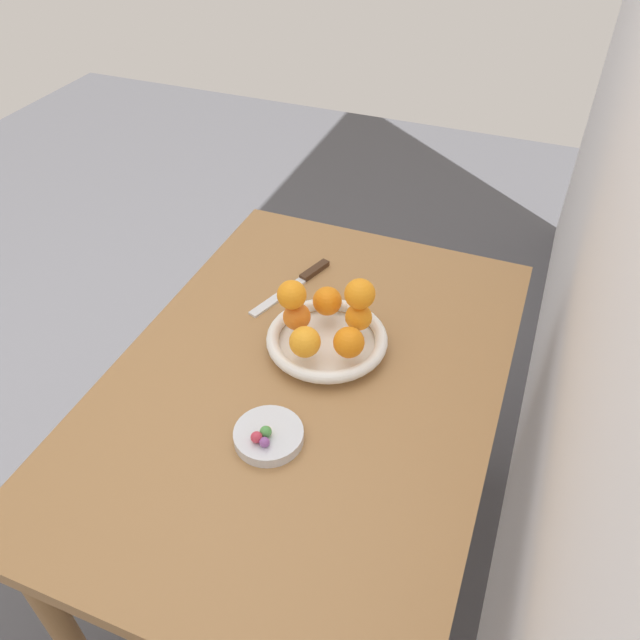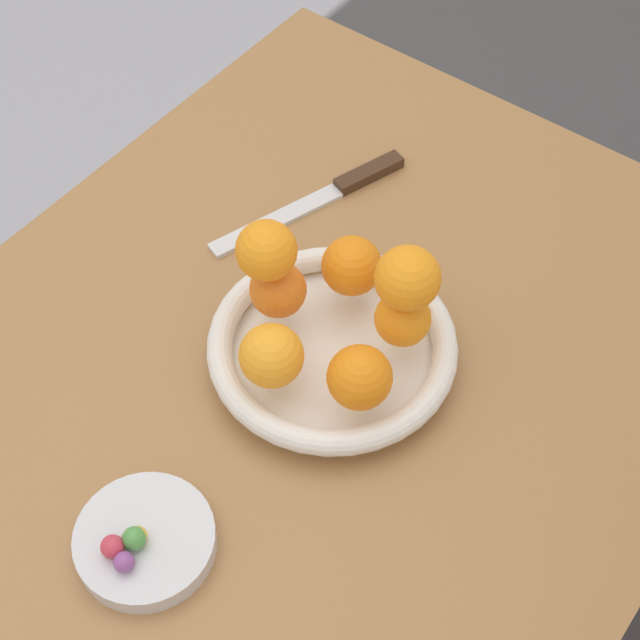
{
  "view_description": "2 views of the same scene",
  "coord_description": "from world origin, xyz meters",
  "px_view_note": "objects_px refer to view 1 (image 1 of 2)",
  "views": [
    {
      "loc": [
        0.8,
        0.35,
        1.64
      ],
      "look_at": [
        -0.09,
        -0.0,
        0.82
      ],
      "focal_mm": 35.0,
      "sensor_mm": 36.0,
      "label": 1
    },
    {
      "loc": [
        0.37,
        0.35,
        1.57
      ],
      "look_at": [
        -0.09,
        0.0,
        0.81
      ],
      "focal_mm": 55.0,
      "sensor_mm": 36.0,
      "label": 2
    }
  ],
  "objects_px": {
    "orange_0": "(359,317)",
    "candy_ball_1": "(266,431)",
    "candy_ball_2": "(265,442)",
    "orange_3": "(305,342)",
    "fruit_bowl": "(327,340)",
    "candy_dish": "(270,436)",
    "candy_ball_0": "(263,431)",
    "orange_4": "(349,342)",
    "orange_6": "(360,294)",
    "orange_1": "(327,301)",
    "dining_table": "(306,406)",
    "knife": "(298,283)",
    "candy_ball_3": "(257,437)",
    "orange_2": "(297,316)",
    "orange_5": "(292,295)"
  },
  "relations": [
    {
      "from": "orange_0",
      "to": "orange_4",
      "type": "distance_m",
      "value": 0.08
    },
    {
      "from": "dining_table",
      "to": "candy_ball_0",
      "type": "distance_m",
      "value": 0.22
    },
    {
      "from": "fruit_bowl",
      "to": "candy_ball_0",
      "type": "relative_size",
      "value": 11.74
    },
    {
      "from": "orange_3",
      "to": "orange_5",
      "type": "height_order",
      "value": "orange_5"
    },
    {
      "from": "dining_table",
      "to": "knife",
      "type": "relative_size",
      "value": 4.35
    },
    {
      "from": "orange_4",
      "to": "candy_ball_1",
      "type": "height_order",
      "value": "orange_4"
    },
    {
      "from": "candy_ball_1",
      "to": "candy_ball_2",
      "type": "bearing_deg",
      "value": 18.01
    },
    {
      "from": "candy_ball_0",
      "to": "candy_ball_1",
      "type": "distance_m",
      "value": 0.01
    },
    {
      "from": "candy_dish",
      "to": "candy_ball_0",
      "type": "xyz_separation_m",
      "value": [
        0.01,
        -0.01,
        0.02
      ]
    },
    {
      "from": "knife",
      "to": "candy_dish",
      "type": "bearing_deg",
      "value": 16.89
    },
    {
      "from": "orange_4",
      "to": "orange_6",
      "type": "bearing_deg",
      "value": -174.41
    },
    {
      "from": "orange_3",
      "to": "candy_ball_2",
      "type": "bearing_deg",
      "value": 4.03
    },
    {
      "from": "dining_table",
      "to": "candy_ball_0",
      "type": "relative_size",
      "value": 50.98
    },
    {
      "from": "orange_0",
      "to": "knife",
      "type": "height_order",
      "value": "orange_0"
    },
    {
      "from": "candy_ball_0",
      "to": "candy_ball_1",
      "type": "relative_size",
      "value": 1.17
    },
    {
      "from": "candy_dish",
      "to": "fruit_bowl",
      "type": "bearing_deg",
      "value": 178.28
    },
    {
      "from": "orange_0",
      "to": "candy_ball_1",
      "type": "distance_m",
      "value": 0.32
    },
    {
      "from": "fruit_bowl",
      "to": "candy_dish",
      "type": "distance_m",
      "value": 0.26
    },
    {
      "from": "candy_ball_0",
      "to": "candy_ball_1",
      "type": "height_order",
      "value": "candy_ball_0"
    },
    {
      "from": "candy_ball_0",
      "to": "candy_ball_3",
      "type": "xyz_separation_m",
      "value": [
        0.02,
        -0.01,
        -0.0
      ]
    },
    {
      "from": "fruit_bowl",
      "to": "orange_1",
      "type": "distance_m",
      "value": 0.09
    },
    {
      "from": "orange_3",
      "to": "orange_1",
      "type": "bearing_deg",
      "value": -177.94
    },
    {
      "from": "orange_3",
      "to": "candy_ball_0",
      "type": "bearing_deg",
      "value": 1.06
    },
    {
      "from": "orange_0",
      "to": "candy_ball_2",
      "type": "distance_m",
      "value": 0.34
    },
    {
      "from": "orange_6",
      "to": "candy_ball_1",
      "type": "relative_size",
      "value": 3.43
    },
    {
      "from": "orange_2",
      "to": "orange_3",
      "type": "distance_m",
      "value": 0.08
    },
    {
      "from": "orange_1",
      "to": "candy_ball_0",
      "type": "bearing_deg",
      "value": 1.46
    },
    {
      "from": "orange_6",
      "to": "candy_dish",
      "type": "bearing_deg",
      "value": -11.14
    },
    {
      "from": "candy_dish",
      "to": "orange_6",
      "type": "height_order",
      "value": "orange_6"
    },
    {
      "from": "candy_ball_1",
      "to": "candy_ball_3",
      "type": "xyz_separation_m",
      "value": [
        0.02,
        -0.01,
        0.0
      ]
    },
    {
      "from": "orange_1",
      "to": "orange_4",
      "type": "height_order",
      "value": "same"
    },
    {
      "from": "orange_3",
      "to": "orange_5",
      "type": "distance_m",
      "value": 0.1
    },
    {
      "from": "orange_1",
      "to": "candy_ball_1",
      "type": "bearing_deg",
      "value": 2.18
    },
    {
      "from": "fruit_bowl",
      "to": "candy_dish",
      "type": "relative_size",
      "value": 1.99
    },
    {
      "from": "candy_ball_1",
      "to": "candy_ball_3",
      "type": "bearing_deg",
      "value": -25.16
    },
    {
      "from": "orange_3",
      "to": "orange_4",
      "type": "distance_m",
      "value": 0.09
    },
    {
      "from": "fruit_bowl",
      "to": "orange_1",
      "type": "relative_size",
      "value": 4.07
    },
    {
      "from": "orange_6",
      "to": "candy_ball_3",
      "type": "distance_m",
      "value": 0.36
    },
    {
      "from": "orange_4",
      "to": "orange_6",
      "type": "distance_m",
      "value": 0.1
    },
    {
      "from": "orange_0",
      "to": "knife",
      "type": "relative_size",
      "value": 0.22
    },
    {
      "from": "fruit_bowl",
      "to": "candy_dish",
      "type": "height_order",
      "value": "fruit_bowl"
    },
    {
      "from": "knife",
      "to": "orange_3",
      "type": "bearing_deg",
      "value": 26.2
    },
    {
      "from": "candy_ball_2",
      "to": "orange_3",
      "type": "bearing_deg",
      "value": -175.97
    },
    {
      "from": "candy_ball_3",
      "to": "knife",
      "type": "relative_size",
      "value": 0.08
    },
    {
      "from": "candy_ball_1",
      "to": "candy_ball_2",
      "type": "height_order",
      "value": "same"
    },
    {
      "from": "orange_5",
      "to": "candy_ball_1",
      "type": "relative_size",
      "value": 3.26
    },
    {
      "from": "orange_1",
      "to": "orange_6",
      "type": "height_order",
      "value": "orange_6"
    },
    {
      "from": "orange_1",
      "to": "candy_ball_1",
      "type": "height_order",
      "value": "orange_1"
    },
    {
      "from": "orange_2",
      "to": "orange_5",
      "type": "bearing_deg",
      "value": -53.88
    },
    {
      "from": "orange_6",
      "to": "candy_ball_2",
      "type": "bearing_deg",
      "value": -9.47
    }
  ]
}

